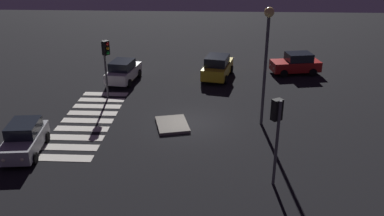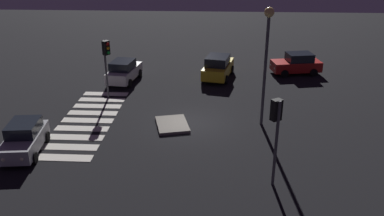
% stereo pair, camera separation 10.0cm
% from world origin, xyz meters
% --- Properties ---
extents(ground_plane, '(80.00, 80.00, 0.00)m').
position_xyz_m(ground_plane, '(0.00, 0.00, 0.00)').
color(ground_plane, black).
extents(traffic_island, '(2.78, 2.34, 0.18)m').
position_xyz_m(traffic_island, '(0.48, -1.17, 0.09)').
color(traffic_island, gray).
rests_on(traffic_island, ground).
extents(car_silver, '(3.92, 2.12, 1.65)m').
position_xyz_m(car_silver, '(4.07, -8.60, 0.81)').
color(car_silver, '#9EA0A5').
rests_on(car_silver, ground).
extents(car_white, '(4.17, 2.32, 1.74)m').
position_xyz_m(car_white, '(-7.42, -5.73, 0.86)').
color(car_white, silver).
rests_on(car_white, ground).
extents(car_yellow, '(4.53, 2.68, 1.87)m').
position_xyz_m(car_yellow, '(-8.69, 1.62, 0.92)').
color(car_yellow, gold).
rests_on(car_yellow, ground).
extents(car_red, '(2.42, 4.19, 1.74)m').
position_xyz_m(car_red, '(-10.15, 8.14, 0.86)').
color(car_red, red).
rests_on(car_red, ground).
extents(traffic_light_south, '(0.54, 0.53, 4.13)m').
position_xyz_m(traffic_light_south, '(-3.84, -6.04, 3.13)').
color(traffic_light_south, '#47474C').
rests_on(traffic_light_south, ground).
extents(traffic_light_north, '(0.53, 0.54, 4.16)m').
position_xyz_m(traffic_light_north, '(6.32, 4.00, 3.15)').
color(traffic_light_north, '#47474C').
rests_on(traffic_light_north, ground).
extents(street_lamp, '(0.56, 0.56, 7.03)m').
position_xyz_m(street_lamp, '(-0.07, 4.23, 4.85)').
color(street_lamp, '#47474C').
rests_on(street_lamp, ground).
extents(crosswalk_near, '(9.90, 3.20, 0.02)m').
position_xyz_m(crosswalk_near, '(0.00, -6.51, 0.01)').
color(crosswalk_near, silver).
rests_on(crosswalk_near, ground).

